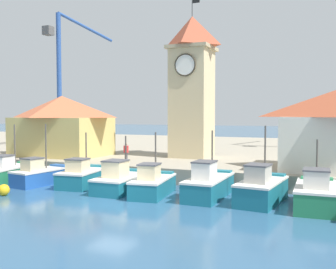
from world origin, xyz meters
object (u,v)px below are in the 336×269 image
fishing_boat_left_inner (40,175)px  fishing_boat_far_right (316,194)px  fishing_boat_center (121,181)px  fishing_boat_mid_right (153,184)px  mooring_buoy (4,190)px  fishing_boat_mid_left (83,176)px  port_crane_near (61,95)px  fishing_boat_right_inner (208,184)px  clock_tower (192,83)px  fishing_boat_right_outer (262,189)px  fishing_boat_left_outer (10,172)px  warehouse_left (62,125)px  dock_worker_near_tower (126,153)px

fishing_boat_left_inner → fishing_boat_far_right: bearing=0.8°
fishing_boat_center → fishing_boat_far_right: fishing_boat_far_right is taller
fishing_boat_mid_right → mooring_buoy: 9.28m
fishing_boat_left_inner → mooring_buoy: 3.97m
fishing_boat_mid_left → port_crane_near: (-14.08, 15.42, 6.67)m
fishing_boat_left_inner → fishing_boat_right_inner: (12.42, 0.64, 0.09)m
fishing_boat_left_inner → fishing_boat_far_right: fishing_boat_left_inner is taller
fishing_boat_right_inner → clock_tower: size_ratio=0.36×
port_crane_near → mooring_buoy: (11.50, -20.04, -7.03)m
fishing_boat_mid_right → fishing_boat_right_outer: fishing_boat_right_outer is taller
port_crane_near → fishing_boat_left_outer: bearing=-63.7°
fishing_boat_left_outer → fishing_boat_far_right: size_ratio=1.03×
fishing_boat_far_right → fishing_boat_right_outer: bearing=175.2°
fishing_boat_center → port_crane_near: (-17.48, 15.90, 6.68)m
fishing_boat_mid_left → fishing_boat_center: (3.40, -0.48, -0.01)m
fishing_boat_left_inner → fishing_boat_right_outer: bearing=1.9°
warehouse_left → fishing_boat_left_inner: bearing=-61.1°
fishing_boat_left_outer → port_crane_near: port_crane_near is taller
fishing_boat_mid_right → fishing_boat_far_right: bearing=2.5°
fishing_boat_center → port_crane_near: bearing=137.7°
fishing_boat_right_outer → warehouse_left: bearing=159.4°
warehouse_left → mooring_buoy: size_ratio=12.04×
fishing_boat_right_outer → port_crane_near: port_crane_near is taller
fishing_boat_mid_left → fishing_boat_center: bearing=-8.1°
fishing_boat_left_outer → fishing_boat_mid_left: fishing_boat_left_outer is taller
fishing_boat_left_inner → fishing_boat_far_right: (18.57, 0.26, 0.07)m
fishing_boat_right_inner → fishing_boat_far_right: bearing=-3.5°
fishing_boat_center → fishing_boat_far_right: (12.02, 0.04, 0.08)m
clock_tower → mooring_buoy: clock_tower is taller
fishing_boat_center → clock_tower: bearing=85.9°
clock_tower → port_crane_near: bearing=165.9°
fishing_boat_left_outer → fishing_boat_center: 9.57m
mooring_buoy → warehouse_left: bearing=112.7°
fishing_boat_left_inner → fishing_boat_left_outer: bearing=177.8°
clock_tower → dock_worker_near_tower: clock_tower is taller
fishing_boat_mid_left → mooring_buoy: fishing_boat_mid_left is taller
fishing_boat_right_outer → port_crane_near: size_ratio=0.31×
fishing_boat_left_inner → fishing_boat_mid_right: size_ratio=0.96×
fishing_boat_far_right → dock_worker_near_tower: fishing_boat_far_right is taller
fishing_boat_mid_left → clock_tower: (4.21, 10.83, 7.14)m
fishing_boat_left_inner → fishing_boat_right_outer: fishing_boat_right_outer is taller
port_crane_near → fishing_boat_center: bearing=-42.3°
fishing_boat_left_inner → fishing_boat_far_right: 18.57m
fishing_boat_right_inner → mooring_buoy: size_ratio=7.22×
fishing_boat_mid_left → clock_tower: 13.64m
dock_worker_near_tower → fishing_boat_mid_right: bearing=-47.3°
fishing_boat_mid_right → fishing_boat_far_right: size_ratio=0.95×
fishing_boat_left_inner → mooring_buoy: size_ratio=6.15×
fishing_boat_left_outer → fishing_boat_mid_left: size_ratio=1.12×
fishing_boat_right_inner → fishing_boat_mid_right: bearing=-167.0°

